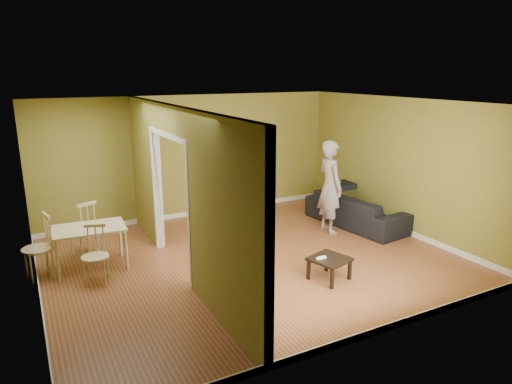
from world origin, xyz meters
The scene contains 15 objects.
room_shell centered at (0.00, 0.00, 1.30)m, with size 6.50×6.50×6.50m.
partition centered at (-1.20, 0.00, 1.30)m, with size 0.22×5.50×2.60m, color olive, non-canonical shape.
wall_speaker centered at (1.50, 2.69, 1.90)m, with size 0.10×0.10×0.10m, color black.
sofa centered at (2.70, 0.56, 0.42)m, with size 0.94×2.20×0.84m, color black.
person centered at (1.99, 0.52, 1.07)m, with size 0.61×0.78×2.13m, color slate.
bookshelf centered at (0.55, 2.60, 0.97)m, with size 0.82×0.36×1.95m.
paper_box_teal centered at (0.49, 2.56, 0.89)m, with size 0.39×0.25×0.20m, color #0F585C.
paper_box_navy_b centered at (0.51, 2.56, 1.29)m, with size 0.45×0.29×0.23m, color navy.
paper_box_navy_c centered at (0.51, 2.56, 1.47)m, with size 0.39×0.25×0.20m, color #1B1F4A.
coffee_table centered at (0.69, -1.25, 0.30)m, with size 0.53×0.53×0.35m.
game_controller centered at (0.56, -1.21, 0.37)m, with size 0.16×0.04×0.03m, color white.
dining_table centered at (-2.43, 0.90, 0.61)m, with size 1.09×0.73×0.68m.
chair_left centered at (-3.19, 0.87, 0.50)m, with size 0.46×0.46×0.99m, color tan, non-canonical shape.
chair_near centered at (-2.45, 0.29, 0.44)m, with size 0.40×0.40×0.88m, color tan, non-canonical shape.
chair_far centered at (-2.44, 1.51, 0.48)m, with size 0.44×0.44×0.97m, color #D2B585, non-canonical shape.
Camera 1 is at (-3.26, -6.37, 3.08)m, focal length 32.00 mm.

